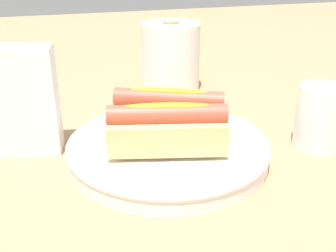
{
  "coord_description": "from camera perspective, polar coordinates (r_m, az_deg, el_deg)",
  "views": [
    {
      "loc": [
        -0.11,
        -0.51,
        0.28
      ],
      "look_at": [
        0.02,
        -0.01,
        0.05
      ],
      "focal_mm": 45.58,
      "sensor_mm": 36.0,
      "label": 1
    }
  ],
  "objects": [
    {
      "name": "ground_plane",
      "position": [
        0.59,
        -2.58,
        -4.2
      ],
      "size": [
        2.4,
        2.4,
        0.0
      ],
      "primitive_type": "plane",
      "color": "#9E7A56"
    },
    {
      "name": "serving_bowl",
      "position": [
        0.58,
        0.0,
        -3.0
      ],
      "size": [
        0.27,
        0.27,
        0.03
      ],
      "color": "white",
      "rests_on": "ground_plane"
    },
    {
      "name": "hotdog_front",
      "position": [
        0.54,
        -0.12,
        -0.44
      ],
      "size": [
        0.16,
        0.08,
        0.06
      ],
      "color": "#DBB270",
      "rests_on": "serving_bowl"
    },
    {
      "name": "hotdog_back",
      "position": [
        0.59,
        0.11,
        1.8
      ],
      "size": [
        0.16,
        0.1,
        0.06
      ],
      "color": "tan",
      "rests_on": "serving_bowl"
    },
    {
      "name": "water_glass",
      "position": [
        0.64,
        19.64,
        0.88
      ],
      "size": [
        0.07,
        0.07,
        0.09
      ],
      "color": "white",
      "rests_on": "ground_plane"
    },
    {
      "name": "paper_towel_roll",
      "position": [
        0.83,
        0.37,
        9.15
      ],
      "size": [
        0.11,
        0.11,
        0.13
      ],
      "color": "white",
      "rests_on": "ground_plane"
    },
    {
      "name": "napkin_box",
      "position": [
        0.61,
        -19.68,
        3.14
      ],
      "size": [
        0.12,
        0.06,
        0.15
      ],
      "primitive_type": "cube",
      "rotation": [
        0.0,
        0.0,
        -0.16
      ],
      "color": "white",
      "rests_on": "ground_plane"
    }
  ]
}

